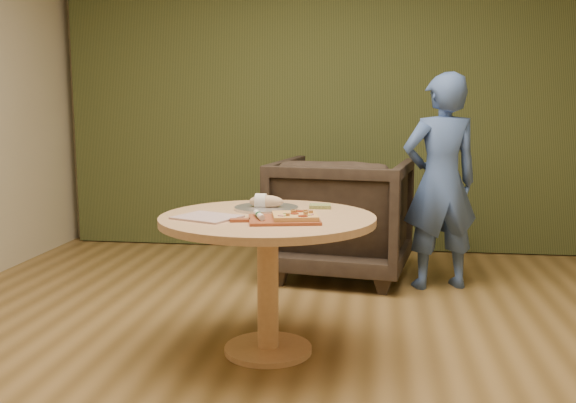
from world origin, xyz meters
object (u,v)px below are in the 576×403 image
(pedestal_table, at_px, (268,242))
(armchair, at_px, (342,211))
(serving_tray, at_px, (266,208))
(person_standing, at_px, (440,182))
(flatbread_pizza, at_px, (295,216))
(cutlery_roll, at_px, (259,215))
(pizza_paddle, at_px, (282,220))
(bread_roll, at_px, (265,202))

(pedestal_table, bearing_deg, armchair, 79.36)
(serving_tray, distance_m, armchair, 1.49)
(person_standing, bearing_deg, serving_tray, 30.88)
(flatbread_pizza, bearing_deg, cutlery_roll, -173.45)
(serving_tray, bearing_deg, armchair, 76.36)
(pizza_paddle, bearing_deg, bread_roll, 100.89)
(pizza_paddle, xyz_separation_m, cutlery_roll, (-0.11, -0.01, 0.02))
(serving_tray, bearing_deg, pedestal_table, -78.40)
(pedestal_table, distance_m, cutlery_roll, 0.23)
(pizza_paddle, xyz_separation_m, bread_roll, (-0.15, 0.35, 0.04))
(serving_tray, height_order, bread_roll, bread_roll)
(flatbread_pizza, relative_size, cutlery_roll, 1.35)
(pizza_paddle, relative_size, bread_roll, 2.43)
(bread_roll, xyz_separation_m, armchair, (0.36, 1.43, -0.28))
(pedestal_table, height_order, flatbread_pizza, flatbread_pizza)
(bread_roll, bearing_deg, pedestal_table, -75.98)
(person_standing, bearing_deg, cutlery_roll, 38.74)
(cutlery_roll, height_order, armchair, armchair)
(cutlery_roll, relative_size, serving_tray, 0.54)
(pizza_paddle, relative_size, flatbread_pizza, 1.80)
(cutlery_roll, distance_m, person_standing, 1.87)
(pedestal_table, distance_m, flatbread_pizza, 0.27)
(pedestal_table, xyz_separation_m, bread_roll, (-0.05, 0.20, 0.18))
(pedestal_table, bearing_deg, bread_roll, 104.02)
(cutlery_roll, xyz_separation_m, bread_roll, (-0.03, 0.36, 0.01))
(cutlery_roll, height_order, serving_tray, cutlery_roll)
(pedestal_table, xyz_separation_m, person_standing, (1.02, 1.40, 0.17))
(cutlery_roll, height_order, person_standing, person_standing)
(flatbread_pizza, height_order, cutlery_roll, flatbread_pizza)
(pizza_paddle, bearing_deg, flatbread_pizza, -4.08)
(armchair, height_order, person_standing, person_standing)
(armchair, bearing_deg, serving_tray, 85.13)
(pedestal_table, bearing_deg, serving_tray, 101.60)
(pizza_paddle, relative_size, serving_tray, 1.32)
(pizza_paddle, bearing_deg, pedestal_table, 111.38)
(pedestal_table, relative_size, cutlery_roll, 5.89)
(bread_roll, bearing_deg, flatbread_pizza, -57.63)
(cutlery_roll, relative_size, person_standing, 0.12)
(serving_tray, bearing_deg, cutlery_roll, -86.02)
(flatbread_pizza, bearing_deg, pedestal_table, 139.89)
(pizza_paddle, distance_m, flatbread_pizza, 0.07)
(pizza_paddle, distance_m, cutlery_roll, 0.12)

